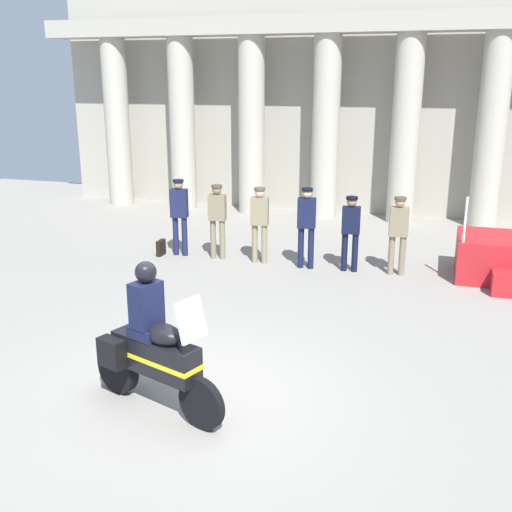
{
  "coord_description": "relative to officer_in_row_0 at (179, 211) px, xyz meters",
  "views": [
    {
      "loc": [
        2.9,
        -6.52,
        3.98
      ],
      "look_at": [
        0.1,
        2.75,
        1.12
      ],
      "focal_mm": 42.78,
      "sensor_mm": 36.0,
      "label": 1
    }
  ],
  "objects": [
    {
      "name": "motorcycle_with_rider",
      "position": [
        2.41,
        -6.34,
        -0.24
      ],
      "size": [
        2.01,
        0.98,
        1.9
      ],
      "rotation": [
        0.0,
        0.0,
        -0.35
      ],
      "color": "black",
      "rests_on": "ground_plane"
    },
    {
      "name": "colonnade_backdrop",
      "position": [
        2.39,
        5.48,
        2.26
      ],
      "size": [
        17.22,
        1.62,
        6.51
      ],
      "color": "#A49F91",
      "rests_on": "ground_plane"
    },
    {
      "name": "officer_in_row_4",
      "position": [
        3.91,
        -0.07,
        -0.09
      ],
      "size": [
        0.41,
        0.27,
        1.61
      ],
      "rotation": [
        0.0,
        0.0,
        3.27
      ],
      "color": "black",
      "rests_on": "ground_plane"
    },
    {
      "name": "officer_in_row_0",
      "position": [
        0.0,
        0.0,
        0.0
      ],
      "size": [
        0.41,
        0.27,
        1.76
      ],
      "rotation": [
        0.0,
        0.0,
        3.27
      ],
      "color": "#191E42",
      "rests_on": "ground_plane"
    },
    {
      "name": "ground_plane",
      "position": [
        2.7,
        -5.95,
        -1.04
      ],
      "size": [
        28.0,
        28.0,
        0.0
      ],
      "primitive_type": "plane",
      "color": "gray"
    },
    {
      "name": "briefcase_on_ground",
      "position": [
        -0.43,
        -0.15,
        -0.86
      ],
      "size": [
        0.1,
        0.32,
        0.36
      ],
      "primitive_type": "cube",
      "color": "black",
      "rests_on": "ground_plane"
    },
    {
      "name": "officer_in_row_1",
      "position": [
        0.92,
        -0.0,
        -0.04
      ],
      "size": [
        0.41,
        0.27,
        1.69
      ],
      "rotation": [
        0.0,
        0.0,
        3.27
      ],
      "color": "#7A7056",
      "rests_on": "ground_plane"
    },
    {
      "name": "officer_in_row_5",
      "position": [
        4.88,
        -0.03,
        -0.07
      ],
      "size": [
        0.41,
        0.27,
        1.64
      ],
      "rotation": [
        0.0,
        0.0,
        3.27
      ],
      "color": "#7A7056",
      "rests_on": "ground_plane"
    },
    {
      "name": "officer_in_row_2",
      "position": [
        1.92,
        -0.05,
        -0.04
      ],
      "size": [
        0.41,
        0.27,
        1.69
      ],
      "rotation": [
        0.0,
        0.0,
        3.27
      ],
      "color": "#847A5B",
      "rests_on": "ground_plane"
    },
    {
      "name": "officer_in_row_3",
      "position": [
        2.98,
        -0.13,
        -0.01
      ],
      "size": [
        0.41,
        0.27,
        1.74
      ],
      "rotation": [
        0.0,
        0.0,
        3.27
      ],
      "color": "#141938",
      "rests_on": "ground_plane"
    }
  ]
}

